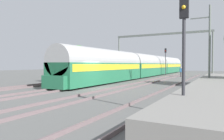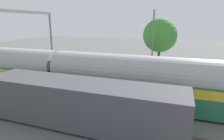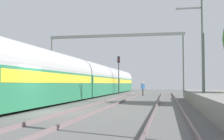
# 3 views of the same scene
# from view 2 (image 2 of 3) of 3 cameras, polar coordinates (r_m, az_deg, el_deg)

# --- Properties ---
(ground) EXTENTS (120.00, 120.00, 0.00)m
(ground) POSITION_cam_2_polar(r_m,az_deg,el_deg) (17.85, 27.18, -8.72)
(ground) COLOR #5D5E5C
(track_west) EXTENTS (1.51, 60.00, 0.16)m
(track_west) POSITION_cam_2_polar(r_m,az_deg,el_deg) (15.83, 28.17, -11.40)
(track_west) COLOR #6B595C
(track_west) RESTS_ON ground
(track_east) EXTENTS (1.51, 60.00, 0.16)m
(track_east) POSITION_cam_2_polar(r_m,az_deg,el_deg) (19.85, 26.45, -6.14)
(track_east) COLOR #6B595C
(track_east) RESTS_ON ground
(track_far_east) EXTENTS (1.52, 60.00, 0.16)m
(track_far_east) POSITION_cam_2_polar(r_m,az_deg,el_deg) (23.98, 25.34, -2.68)
(track_far_east) COLOR #6B595C
(track_far_east) RESTS_ON ground
(platform) EXTENTS (4.40, 28.00, 0.90)m
(platform) POSITION_cam_2_polar(r_m,az_deg,el_deg) (27.45, 20.58, 0.59)
(platform) COLOR gray
(platform) RESTS_ON ground
(freight_car) EXTENTS (2.80, 13.00, 2.70)m
(freight_car) POSITION_cam_2_polar(r_m,az_deg,el_deg) (12.42, -9.44, -9.73)
(freight_car) COLOR #47474C
(freight_car) RESTS_ON ground
(person_crossing) EXTENTS (0.46, 0.37, 1.73)m
(person_crossing) POSITION_cam_2_polar(r_m,az_deg,el_deg) (27.97, -23.26, 1.80)
(person_crossing) COLOR #353535
(person_crossing) RESTS_ON ground
(catenary_gantry) EXTENTS (17.48, 0.28, 7.86)m
(catenary_gantry) POSITION_cam_2_polar(r_m,az_deg,el_deg) (25.02, -30.00, 11.17)
(catenary_gantry) COLOR slate
(catenary_gantry) RESTS_ON ground
(catenary_pole_east_mid) EXTENTS (1.90, 0.20, 8.00)m
(catenary_pole_east_mid) POSITION_cam_2_polar(r_m,az_deg,el_deg) (25.64, 12.04, 8.68)
(catenary_pole_east_mid) COLOR slate
(catenary_pole_east_mid) RESTS_ON ground
(tree_east_background) EXTENTS (4.94, 4.94, 7.02)m
(tree_east_background) POSITION_cam_2_polar(r_m,az_deg,el_deg) (29.24, 14.10, 9.98)
(tree_east_background) COLOR #4C3826
(tree_east_background) RESTS_ON ground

